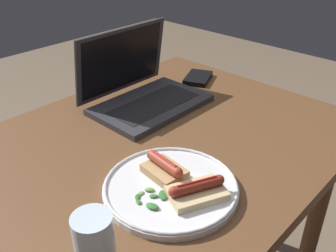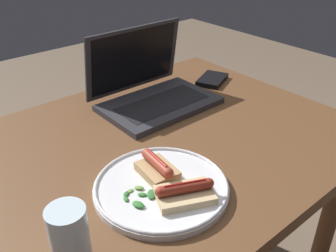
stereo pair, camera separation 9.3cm
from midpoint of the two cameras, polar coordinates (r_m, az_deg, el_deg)
desk at (r=1.05m, az=-3.53°, el=-6.51°), size 1.02×0.80×0.73m
laptop at (r=1.16m, az=-6.16°, el=5.16°), size 0.34×0.26×0.23m
plate at (r=0.81m, az=-2.92°, el=-9.39°), size 0.29×0.29×0.02m
sausage_toast_left at (r=0.77m, az=0.93°, el=-9.96°), size 0.14×0.12×0.04m
sausage_toast_middle at (r=0.83m, az=-3.78°, el=-6.55°), size 0.08×0.11×0.05m
salad_pile at (r=0.78m, az=-5.82°, el=-10.93°), size 0.07×0.07×0.01m
drinking_glass at (r=0.64m, az=-15.36°, el=-17.44°), size 0.07×0.07×0.12m
external_drive at (r=1.34m, az=2.61°, el=7.29°), size 0.15×0.12×0.02m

